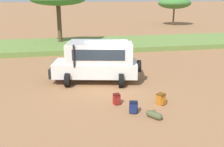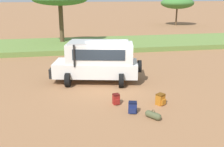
{
  "view_description": "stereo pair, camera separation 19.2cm",
  "coord_description": "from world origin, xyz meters",
  "views": [
    {
      "loc": [
        -2.66,
        -14.01,
        5.1
      ],
      "look_at": [
        -0.03,
        -0.87,
        1.0
      ],
      "focal_mm": 42.0,
      "sensor_mm": 36.0,
      "label": 1
    },
    {
      "loc": [
        -2.47,
        -14.05,
        5.1
      ],
      "look_at": [
        -0.03,
        -0.87,
        1.0
      ],
      "focal_mm": 42.0,
      "sensor_mm": 36.0,
      "label": 2
    }
  ],
  "objects": [
    {
      "name": "acacia_tree_left_mid",
      "position": [
        -2.64,
        12.77,
        4.53
      ],
      "size": [
        5.35,
        5.41,
        5.2
      ],
      "color": "brown",
      "rests_on": "ground_plane"
    },
    {
      "name": "grass_bank",
      "position": [
        0.0,
        11.77,
        0.22
      ],
      "size": [
        120.0,
        7.0,
        0.44
      ],
      "color": "olive",
      "rests_on": "ground_plane"
    },
    {
      "name": "backpack_cluster_center",
      "position": [
        -0.16,
        -2.65,
        0.25
      ],
      "size": [
        0.34,
        0.41,
        0.52
      ],
      "color": "maroon",
      "rests_on": "ground_plane"
    },
    {
      "name": "duffel_bag_low_black_case",
      "position": [
        1.09,
        -4.42,
        0.15
      ],
      "size": [
        0.58,
        0.69,
        0.4
      ],
      "color": "#4C5133",
      "rests_on": "ground_plane"
    },
    {
      "name": "backpack_beside_front_wheel",
      "position": [
        1.92,
        -3.09,
        0.26
      ],
      "size": [
        0.49,
        0.51,
        0.54
      ],
      "color": "#B26619",
      "rests_on": "ground_plane"
    },
    {
      "name": "safari_vehicle",
      "position": [
        -0.57,
        0.9,
        1.29
      ],
      "size": [
        5.48,
        3.39,
        2.44
      ],
      "color": "silver",
      "rests_on": "ground_plane"
    },
    {
      "name": "backpack_near_rear_wheel",
      "position": [
        0.37,
        -3.73,
        0.26
      ],
      "size": [
        0.44,
        0.42,
        0.53
      ],
      "color": "navy",
      "rests_on": "ground_plane"
    },
    {
      "name": "acacia_tree_centre_back",
      "position": [
        16.17,
        27.68,
        3.6
      ],
      "size": [
        5.45,
        4.96,
        4.55
      ],
      "color": "brown",
      "rests_on": "ground_plane"
    },
    {
      "name": "ground_plane",
      "position": [
        0.0,
        0.0,
        0.0
      ],
      "size": [
        320.0,
        320.0,
        0.0
      ],
      "primitive_type": "plane",
      "color": "#936642"
    }
  ]
}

